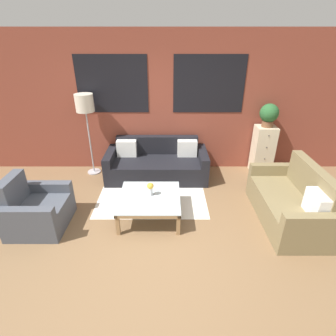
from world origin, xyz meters
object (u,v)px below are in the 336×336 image
floor_lamp (84,107)px  settee_vintage (289,203)px  armchair_corner (36,211)px  drawer_cabinet (262,150)px  potted_plant (268,114)px  couch_dark (156,164)px  flower_vase (149,188)px  coffee_table (149,199)px

floor_lamp → settee_vintage: bearing=-24.8°
armchair_corner → drawer_cabinet: drawer_cabinet is taller
armchair_corner → potted_plant: (4.00, 1.83, 0.99)m
couch_dark → flower_vase: couch_dark is taller
couch_dark → coffee_table: (-0.06, -1.37, 0.04)m
coffee_table → couch_dark: bearing=87.3°
couch_dark → settee_vintage: (2.15, -1.45, 0.03)m
potted_plant → flower_vase: (-2.28, -1.55, -0.76)m
drawer_cabinet → coffee_table: bearing=-145.1°
settee_vintage → drawer_cabinet: (0.07, 1.68, 0.20)m
drawer_cabinet → potted_plant: bearing=90.0°
coffee_table → floor_lamp: 2.31m
coffee_table → floor_lamp: (-1.31, 1.55, 1.11)m
couch_dark → drawer_cabinet: bearing=5.9°
armchair_corner → potted_plant: bearing=24.5°
flower_vase → drawer_cabinet: bearing=34.2°
settee_vintage → drawer_cabinet: bearing=87.5°
armchair_corner → drawer_cabinet: 4.40m
coffee_table → flower_vase: bearing=75.3°
armchair_corner → floor_lamp: bearing=77.4°
couch_dark → coffee_table: couch_dark is taller
armchair_corner → floor_lamp: floor_lamp is taller
armchair_corner → floor_lamp: (0.40, 1.78, 1.15)m
coffee_table → potted_plant: (2.29, 1.60, 0.95)m
drawer_cabinet → floor_lamp: bearing=-179.3°
couch_dark → potted_plant: (2.23, 0.23, 0.99)m
flower_vase → couch_dark: bearing=87.8°
couch_dark → armchair_corner: (-1.77, -1.60, -0.00)m
coffee_table → floor_lamp: floor_lamp is taller
drawer_cabinet → couch_dark: bearing=-174.1°
coffee_table → drawer_cabinet: bearing=34.9°
flower_vase → coffee_table: bearing=-104.7°
settee_vintage → floor_lamp: 4.05m
floor_lamp → potted_plant: floor_lamp is taller
flower_vase → potted_plant: bearing=34.2°
drawer_cabinet → flower_vase: (-2.28, -1.55, -0.00)m
drawer_cabinet → flower_vase: bearing=-145.8°
armchair_corner → potted_plant: size_ratio=1.85×
flower_vase → settee_vintage: bearing=-3.5°
settee_vintage → potted_plant: size_ratio=3.50×
armchair_corner → floor_lamp: size_ratio=0.51×
armchair_corner → flower_vase: (1.72, 0.28, 0.23)m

